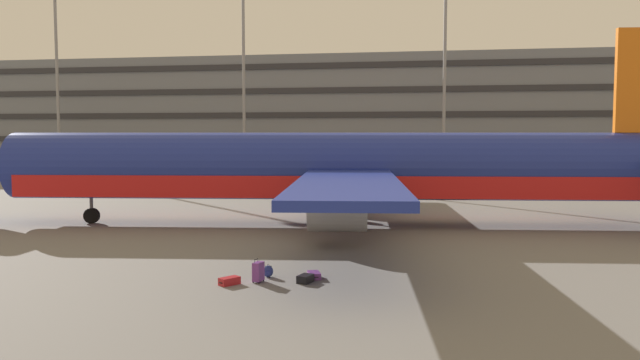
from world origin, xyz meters
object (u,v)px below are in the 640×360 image
object	(u,v)px
suitcase_scuffed	(229,281)
backpack_purple	(268,272)
suitcase_teal	(305,279)
airliner	(339,170)
suitcase_upright	(314,275)
suitcase_laid_flat	(258,272)

from	to	relation	value
suitcase_scuffed	backpack_purple	world-z (taller)	backpack_purple
suitcase_teal	airliner	bearing A→B (deg)	93.24
suitcase_upright	suitcase_teal	xyz separation A→B (m)	(-0.18, -0.71, 0.02)
airliner	suitcase_laid_flat	xyz separation A→B (m)	(-0.87, -14.36, -2.84)
suitcase_scuffed	suitcase_laid_flat	bearing A→B (deg)	31.46
suitcase_teal	suitcase_scuffed	world-z (taller)	suitcase_teal
suitcase_upright	backpack_purple	distance (m)	1.71
airliner	suitcase_laid_flat	world-z (taller)	airliner
suitcase_upright	suitcase_laid_flat	bearing A→B (deg)	-153.12
airliner	suitcase_upright	bearing A→B (deg)	-85.81
suitcase_upright	suitcase_teal	size ratio (longest dim) A/B	1.13
suitcase_upright	suitcase_laid_flat	world-z (taller)	suitcase_laid_flat
suitcase_laid_flat	suitcase_upright	bearing A→B (deg)	26.88
airliner	suitcase_scuffed	size ratio (longest dim) A/B	54.46
suitcase_teal	backpack_purple	xyz separation A→B (m)	(-1.52, 0.59, 0.07)
suitcase_upright	suitcase_scuffed	xyz separation A→B (m)	(-2.75, -1.49, 0.02)
backpack_purple	suitcase_scuffed	bearing A→B (deg)	-127.59
suitcase_laid_flat	suitcase_teal	bearing A→B (deg)	7.77
suitcase_scuffed	suitcase_teal	bearing A→B (deg)	16.84
suitcase_teal	backpack_purple	bearing A→B (deg)	158.82
airliner	suitcase_teal	bearing A→B (deg)	-86.76
suitcase_upright	suitcase_scuffed	distance (m)	3.13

